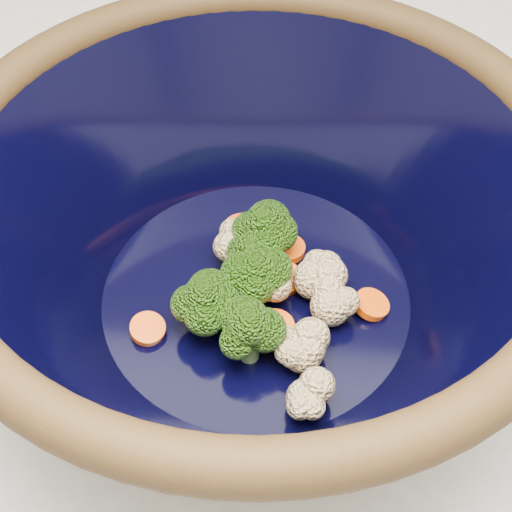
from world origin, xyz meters
The scene contains 2 objects.
mixing_bowl centered at (-0.09, 0.06, 1.00)m, with size 0.46×0.46×0.18m.
vegetable_pile centered at (-0.09, 0.05, 0.96)m, with size 0.18×0.18×0.06m.
Camera 1 is at (-0.06, -0.25, 1.35)m, focal length 50.00 mm.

